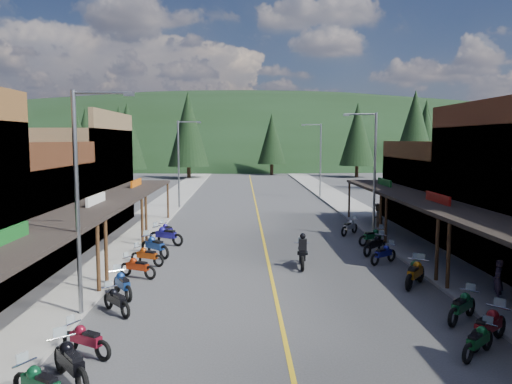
{
  "coord_description": "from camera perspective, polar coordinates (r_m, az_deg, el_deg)",
  "views": [
    {
      "loc": [
        -1.34,
        -23.41,
        6.31
      ],
      "look_at": [
        -0.46,
        8.03,
        3.0
      ],
      "focal_mm": 35.0,
      "sensor_mm": 36.0,
      "label": 1
    }
  ],
  "objects": [
    {
      "name": "pine_3",
      "position": [
        89.57,
        1.82,
        6.11
      ],
      "size": [
        5.04,
        5.04,
        11.0
      ],
      "color": "black",
      "rests_on": "ground"
    },
    {
      "name": "bike_west_10",
      "position": [
        30.47,
        -10.25,
        -4.77
      ],
      "size": [
        2.42,
        1.73,
        1.33
      ],
      "primitive_type": null,
      "rotation": [
        0.0,
        0.0,
        1.11
      ],
      "color": "navy",
      "rests_on": "ground"
    },
    {
      "name": "pine_10",
      "position": [
        75.28,
        -14.48,
        6.18
      ],
      "size": [
        5.38,
        5.38,
        11.6
      ],
      "color": "black",
      "rests_on": "ground"
    },
    {
      "name": "rider_on_bike",
      "position": [
        24.97,
        5.29,
        -6.98
      ],
      "size": [
        0.99,
        2.39,
        1.77
      ],
      "rotation": [
        0.0,
        0.0,
        -0.09
      ],
      "color": "black",
      "rests_on": "ground"
    },
    {
      "name": "pine_6",
      "position": [
        99.41,
        26.96,
        5.45
      ],
      "size": [
        5.04,
        5.04,
        11.0
      ],
      "color": "black",
      "rests_on": "ground"
    },
    {
      "name": "bike_east_10",
      "position": [
        30.75,
        13.19,
        -4.88
      ],
      "size": [
        2.13,
        1.57,
        1.17
      ],
      "primitive_type": null,
      "rotation": [
        0.0,
        0.0,
        -1.08
      ],
      "color": "#0E4624",
      "rests_on": "ground"
    },
    {
      "name": "bike_west_3",
      "position": [
        14.38,
        -20.45,
        -17.59
      ],
      "size": [
        1.97,
        2.23,
        1.28
      ],
      "primitive_type": null,
      "rotation": [
        0.0,
        0.0,
        0.66
      ],
      "color": "black",
      "rests_on": "ground"
    },
    {
      "name": "bike_east_3",
      "position": [
        16.41,
        24.07,
        -15.14
      ],
      "size": [
        1.8,
        1.69,
        1.06
      ],
      "primitive_type": null,
      "rotation": [
        0.0,
        0.0,
        -0.85
      ],
      "color": "#0E481E",
      "rests_on": "ground"
    },
    {
      "name": "streetlight_2",
      "position": [
        32.54,
        13.17,
        2.59
      ],
      "size": [
        2.16,
        0.18,
        8.0
      ],
      "color": "gray",
      "rests_on": "ground"
    },
    {
      "name": "pine_8",
      "position": [
        66.69,
        -19.75,
        5.37
      ],
      "size": [
        4.48,
        4.48,
        10.0
      ],
      "color": "black",
      "rests_on": "ground"
    },
    {
      "name": "streetlight_1",
      "position": [
        45.79,
        -8.67,
        3.62
      ],
      "size": [
        2.16,
        0.18,
        8.0
      ],
      "color": "gray",
      "rests_on": "ground"
    },
    {
      "name": "bike_west_6",
      "position": [
        21.02,
        -15.01,
        -10.0
      ],
      "size": [
        1.64,
        2.11,
        1.17
      ],
      "primitive_type": null,
      "rotation": [
        0.0,
        0.0,
        0.54
      ],
      "color": "navy",
      "rests_on": "ground"
    },
    {
      "name": "streetlight_3",
      "position": [
        54.08,
        7.23,
        4.0
      ],
      "size": [
        2.16,
        0.18,
        8.0
      ],
      "color": "gray",
      "rests_on": "ground"
    },
    {
      "name": "bike_east_6",
      "position": [
        22.76,
        17.74,
        -8.71
      ],
      "size": [
        1.94,
        2.24,
        1.28
      ],
      "primitive_type": null,
      "rotation": [
        0.0,
        0.0,
        -0.64
      ],
      "color": "#9C5A0B",
      "rests_on": "ground"
    },
    {
      "name": "bike_east_9",
      "position": [
        28.29,
        13.42,
        -5.76
      ],
      "size": [
        2.04,
        2.06,
        1.24
      ],
      "primitive_type": null,
      "rotation": [
        0.0,
        0.0,
        -0.78
      ],
      "color": "black",
      "rests_on": "ground"
    },
    {
      "name": "shop_west_3",
      "position": [
        36.98,
        -21.28,
        1.27
      ],
      "size": [
        10.9,
        10.2,
        8.2
      ],
      "color": "brown",
      "rests_on": "ground"
    },
    {
      "name": "sidewalk_west",
      "position": [
        44.47,
        -11.13,
        -2.17
      ],
      "size": [
        3.4,
        94.0,
        0.15
      ],
      "primitive_type": "cube",
      "color": "gray",
      "rests_on": "ground"
    },
    {
      "name": "pedestrian_east_a",
      "position": [
        21.45,
        25.91,
        -9.07
      ],
      "size": [
        0.52,
        0.66,
        1.6
      ],
      "primitive_type": "imported",
      "rotation": [
        0.0,
        0.0,
        -1.82
      ],
      "color": "#2D2132",
      "rests_on": "sidewalk_east"
    },
    {
      "name": "bike_east_11",
      "position": [
        33.73,
        10.64,
        -3.86
      ],
      "size": [
        1.84,
        2.03,
        1.18
      ],
      "primitive_type": null,
      "rotation": [
        0.0,
        0.0,
        -0.69
      ],
      "color": "#9D9EA2",
      "rests_on": "ground"
    },
    {
      "name": "pine_1",
      "position": [
        96.12,
        -15.34,
        6.34
      ],
      "size": [
        5.88,
        5.88,
        12.5
      ],
      "color": "black",
      "rests_on": "ground"
    },
    {
      "name": "bike_west_5",
      "position": [
        19.18,
        -15.66,
        -11.73
      ],
      "size": [
        1.69,
        1.83,
        1.07
      ],
      "primitive_type": null,
      "rotation": [
        0.0,
        0.0,
        0.7
      ],
      "color": "black",
      "rests_on": "ground"
    },
    {
      "name": "bike_east_5",
      "position": [
        19.1,
        22.51,
        -11.85
      ],
      "size": [
        1.99,
        1.96,
        1.2
      ],
      "primitive_type": null,
      "rotation": [
        0.0,
        0.0,
        -0.8
      ],
      "color": "#0E4824",
      "rests_on": "ground"
    },
    {
      "name": "centerline",
      "position": [
        43.88,
        0.16,
        -2.25
      ],
      "size": [
        0.15,
        90.0,
        0.01
      ],
      "primitive_type": "cube",
      "color": "gold",
      "rests_on": "ground"
    },
    {
      "name": "bike_east_7",
      "position": [
        23.03,
        17.55,
        -8.59
      ],
      "size": [
        1.66,
        2.23,
        1.23
      ],
      "primitive_type": null,
      "rotation": [
        0.0,
        0.0,
        -0.5
      ],
      "color": "#0A3617",
      "rests_on": "ground"
    },
    {
      "name": "pine_4",
      "position": [
        85.63,
        11.52,
        6.5
      ],
      "size": [
        5.88,
        5.88,
        12.5
      ],
      "color": "black",
      "rests_on": "ground"
    },
    {
      "name": "shop_east_3",
      "position": [
        38.04,
        21.78,
        -0.12
      ],
      "size": [
        10.9,
        10.2,
        6.2
      ],
      "color": "#4C2D16",
      "rests_on": "ground"
    },
    {
      "name": "streetlight_0",
      "position": [
        18.38,
        -19.37,
        -0.1
      ],
      "size": [
        2.16,
        0.18,
        8.0
      ],
      "color": "gray",
      "rests_on": "ground"
    },
    {
      "name": "pine_2",
      "position": [
        81.88,
        -7.74,
        7.13
      ],
      "size": [
        6.72,
        6.72,
        14.0
      ],
      "color": "black",
      "rests_on": "ground"
    },
    {
      "name": "sidewalk_east",
      "position": [
        44.99,
        11.31,
        -2.08
      ],
      "size": [
        3.4,
        94.0,
        0.15
      ],
      "primitive_type": "cube",
      "color": "gray",
      "rests_on": "ground"
    },
    {
      "name": "bike_west_2",
      "position": [
        13.62,
        -23.41,
        -19.42
      ],
      "size": [
        2.04,
        1.64,
        1.14
      ],
      "primitive_type": null,
      "rotation": [
        0.0,
        0.0,
        1.0
      ],
      "color": "#0D4425",
      "rests_on": "ground"
    },
    {
      "name": "bike_west_8",
      "position": [
        25.79,
        -12.35,
        -7.03
      ],
      "size": [
        2.01,
        1.42,
        1.1
      ],
      "primitive_type": null,
      "rotation": [
        0.0,
        0.0,
        1.12
      ],
      "color": "#98370A",
      "rests_on": "ground"
    },
    {
      "name": "ground",
      "position": [
        24.28,
        1.63,
        -9.05
      ],
      "size": [
        220.0,
        220.0,
        0.0
      ],
      "primitive_type": "plane",
      "color": "#38383A",
      "rests_on": "ground"
    },
    {
      "name": "pine_7",
      "position": [
        104.03,
        -18.87,
        6.19
      ],
      "size": [
        5.88,
        5.88,
        12.5
      ],
      "color": "black",
      "rests_on": "ground"
    },
    {
      "name": "bike_west_4",
      "position": [
        15.93,
        -18.86,
        -15.53
      ],
      "size": [
        1.95,
        1.53,
        1.09
      ],
      "primitive_type": null,
      "rotation": [
        0.0,
        0.0,
        1.02
      ],
      "color": "maroon",
      "rests_on": "ground"
    },
    {
      "name": "pine_9",
      "position": [
        72.95,
        18.81,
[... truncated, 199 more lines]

